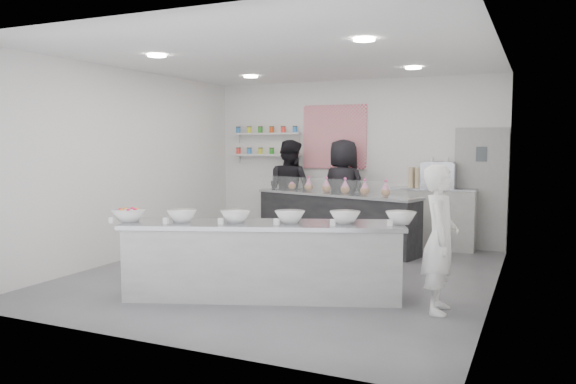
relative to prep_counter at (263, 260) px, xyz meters
The scene contains 26 objects.
floor 1.30m from the prep_counter, 101.15° to the left, with size 6.00×6.00×0.00m, color #515156.
ceiling 2.82m from the prep_counter, 101.15° to the left, with size 6.00×6.00×0.00m, color white.
back_wall 4.33m from the prep_counter, 93.21° to the left, with size 5.50×5.50×0.00m, color white.
left_wall 3.38m from the prep_counter, 158.20° to the left, with size 6.00×6.00×0.00m, color white.
right_wall 2.97m from the prep_counter, 25.40° to the left, with size 6.00×6.00×0.00m, color white.
back_door 4.69m from the prep_counter, 63.63° to the left, with size 0.88×0.04×2.10m, color #969694.
pattern_panel 4.47m from the prep_counter, 97.99° to the left, with size 1.25×0.03×1.20m, color #EC2848.
jar_shelf_lower 4.69m from the prep_counter, 115.87° to the left, with size 1.45×0.22×0.04m, color silver.
jar_shelf_upper 4.81m from the prep_counter, 115.87° to the left, with size 1.45×0.22×0.04m, color silver.
preserve_jars 4.75m from the prep_counter, 115.98° to the left, with size 1.45×0.10×0.56m, color #FC332A, non-canonical shape.
downlight_0 3.02m from the prep_counter, behind, with size 0.24×0.24×0.02m, color white.
downlight_1 2.79m from the prep_counter, ahead, with size 0.24×0.24×0.02m, color white.
downlight_2 4.11m from the prep_counter, 120.34° to the left, with size 0.24×0.24×0.02m, color white.
downlight_3 3.94m from the prep_counter, 67.37° to the left, with size 0.24×0.24×0.02m, color white.
prep_counter is the anchor object (origin of this frame).
back_bar 3.33m from the prep_counter, 94.42° to the left, with size 3.13×0.57×0.97m, color black.
sneeze_guard 3.14m from the prep_counter, 96.22° to the left, with size 3.09×0.01×0.26m, color white.
espresso_ledge 4.19m from the prep_counter, 71.70° to the left, with size 1.43×0.46×1.06m, color #9C9C97.
espresso_machine 4.29m from the prep_counter, 70.70° to the left, with size 0.57×0.39×0.44m, color #93969E.
cup_stacks 4.17m from the prep_counter, 76.11° to the left, with size 0.24×0.24×0.35m, color tan, non-canonical shape.
prep_bowls 0.52m from the prep_counter, 90.00° to the left, with size 3.61×0.46×0.14m, color white, non-canonical shape.
label_cards 0.70m from the prep_counter, 110.55° to the right, with size 3.31×0.04×0.07m, color white, non-canonical shape.
cookie_bags 3.39m from the prep_counter, 94.42° to the left, with size 2.15×0.15×0.27m, color pink, non-canonical shape.
woman_prep 2.07m from the prep_counter, ahead, with size 0.59×0.39×1.62m, color white.
staff_left 4.06m from the prep_counter, 109.61° to the left, with size 0.92×0.72×1.90m, color black.
staff_right 3.84m from the prep_counter, 94.19° to the left, with size 0.93×0.61×1.91m, color black.
Camera 1 is at (3.23, -7.08, 1.86)m, focal length 35.00 mm.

